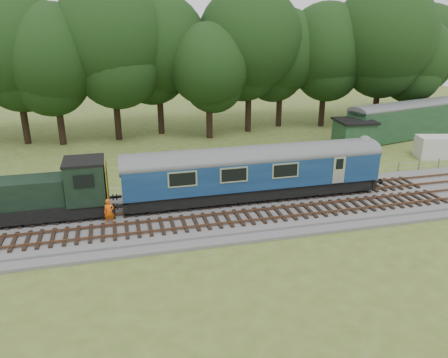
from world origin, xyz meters
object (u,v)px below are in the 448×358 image
object	(u,v)px
dmu_railcar	(254,168)
caravan	(440,147)
parked_coach	(408,118)
worker	(109,212)
shunter_loco	(41,195)

from	to	relation	value
dmu_railcar	caravan	size ratio (longest dim) A/B	4.32
dmu_railcar	caravan	world-z (taller)	dmu_railcar
dmu_railcar	parked_coach	bearing A→B (deg)	31.43
dmu_railcar	worker	distance (m)	10.16
parked_coach	worker	bearing A→B (deg)	-168.18
worker	caravan	distance (m)	31.51
caravan	shunter_loco	bearing A→B (deg)	-156.09
parked_coach	caravan	world-z (taller)	parked_coach
shunter_loco	caravan	distance (m)	35.06
dmu_railcar	caravan	bearing A→B (deg)	16.97
worker	caravan	size ratio (longest dim) A/B	0.40
shunter_loco	parked_coach	world-z (taller)	parked_coach
dmu_railcar	parked_coach	distance (m)	26.06
worker	parked_coach	bearing A→B (deg)	22.33
parked_coach	dmu_railcar	bearing A→B (deg)	-162.46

